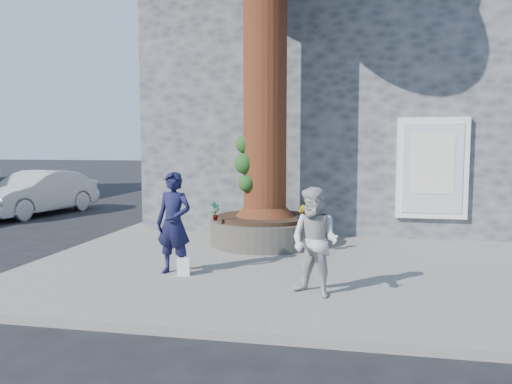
% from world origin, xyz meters
% --- Properties ---
extents(ground, '(120.00, 120.00, 0.00)m').
position_xyz_m(ground, '(0.00, 0.00, 0.00)').
color(ground, black).
rests_on(ground, ground).
extents(pavement, '(9.00, 8.00, 0.12)m').
position_xyz_m(pavement, '(1.50, 1.00, 0.06)').
color(pavement, slate).
rests_on(pavement, ground).
extents(yellow_line, '(0.10, 30.00, 0.01)m').
position_xyz_m(yellow_line, '(-3.05, 1.00, 0.00)').
color(yellow_line, yellow).
rests_on(yellow_line, ground).
extents(stone_shop, '(10.30, 8.30, 6.30)m').
position_xyz_m(stone_shop, '(2.50, 7.20, 3.16)').
color(stone_shop, '#46484A').
rests_on(stone_shop, ground).
extents(planter, '(2.30, 2.30, 0.60)m').
position_xyz_m(planter, '(0.80, 2.00, 0.41)').
color(planter, black).
rests_on(planter, pavement).
extents(man, '(0.66, 0.49, 1.66)m').
position_xyz_m(man, '(-0.22, -0.70, 0.95)').
color(man, black).
rests_on(man, pavement).
extents(woman, '(0.91, 0.84, 1.51)m').
position_xyz_m(woman, '(2.12, -1.46, 0.88)').
color(woman, '#B3B1AB').
rests_on(woman, pavement).
extents(shopping_bag, '(0.22, 0.17, 0.28)m').
position_xyz_m(shopping_bag, '(-0.03, -0.79, 0.26)').
color(shopping_bag, white).
rests_on(shopping_bag, pavement).
extents(car_silver, '(2.15, 4.41, 1.39)m').
position_xyz_m(car_silver, '(-7.20, 5.79, 0.70)').
color(car_silver, '#B4B5BC').
rests_on(car_silver, ground).
extents(plant_a, '(0.23, 0.23, 0.37)m').
position_xyz_m(plant_a, '(-0.05, 1.15, 0.91)').
color(plant_a, gray).
rests_on(plant_a, planter).
extents(plant_b, '(0.21, 0.22, 0.35)m').
position_xyz_m(plant_b, '(1.65, 1.15, 0.89)').
color(plant_b, gray).
rests_on(plant_b, planter).
extents(plant_c, '(0.20, 0.20, 0.33)m').
position_xyz_m(plant_c, '(0.43, 2.73, 0.89)').
color(plant_c, gray).
rests_on(plant_c, planter).
extents(plant_d, '(0.38, 0.37, 0.32)m').
position_xyz_m(plant_d, '(1.65, 2.66, 0.88)').
color(plant_d, gray).
rests_on(plant_d, planter).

